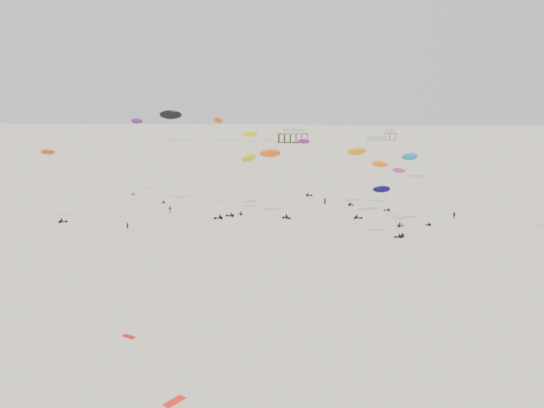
# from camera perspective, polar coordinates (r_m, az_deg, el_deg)

# --- Properties ---
(ground_plane) EXTENTS (900.00, 900.00, 0.00)m
(ground_plane) POSITION_cam_1_polar(r_m,az_deg,el_deg) (221.98, 2.73, 3.68)
(ground_plane) COLOR beige
(pavilion_main) EXTENTS (21.00, 13.00, 9.80)m
(pavilion_main) POSITION_cam_1_polar(r_m,az_deg,el_deg) (371.29, 2.29, 7.26)
(pavilion_main) COLOR brown
(pavilion_main) RESTS_ON ground
(pavilion_small) EXTENTS (9.00, 7.00, 8.00)m
(pavilion_small) POSITION_cam_1_polar(r_m,az_deg,el_deg) (403.81, 12.57, 7.20)
(pavilion_small) COLOR brown
(pavilion_small) RESTS_ON ground
(pier_fence) EXTENTS (80.20, 0.20, 1.50)m
(pier_fence) POSITION_cam_1_polar(r_m,az_deg,el_deg) (377.94, -5.67, 6.75)
(pier_fence) COLOR black
(pier_fence) RESTS_ON ground
(rig_0) EXTENTS (3.98, 5.98, 23.18)m
(rig_0) POSITION_cam_1_polar(r_m,az_deg,el_deg) (168.04, -14.41, 7.02)
(rig_0) COLOR black
(rig_0) RESTS_ON ground
(rig_1) EXTENTS (6.71, 15.22, 19.85)m
(rig_1) POSITION_cam_1_polar(r_m,az_deg,el_deg) (122.63, 14.41, 3.58)
(rig_1) COLOR black
(rig_1) RESTS_ON ground
(rig_2) EXTENTS (3.49, 10.41, 13.35)m
(rig_2) POSITION_cam_1_polar(r_m,az_deg,el_deg) (127.14, 13.52, 1.24)
(rig_2) COLOR black
(rig_2) RESTS_ON ground
(rig_3) EXTENTS (8.85, 8.80, 16.87)m
(rig_3) POSITION_cam_1_polar(r_m,az_deg,el_deg) (131.66, 0.14, 4.22)
(rig_3) COLOR black
(rig_3) RESTS_ON ground
(rig_4) EXTENTS (7.38, 4.31, 10.74)m
(rig_4) POSITION_cam_1_polar(r_m,az_deg,el_deg) (114.52, 12.25, 0.34)
(rig_4) COLOR black
(rig_4) RESTS_ON ground
(rig_5) EXTENTS (5.16, 17.55, 17.61)m
(rig_5) POSITION_cam_1_polar(r_m,az_deg,el_deg) (143.42, -2.59, 4.51)
(rig_5) COLOR black
(rig_5) RESTS_ON ground
(rig_6) EXTENTS (5.11, 8.38, 17.02)m
(rig_6) POSITION_cam_1_polar(r_m,az_deg,el_deg) (162.72, 3.62, 4.81)
(rig_6) COLOR black
(rig_6) RESTS_ON ground
(rig_7) EXTENTS (6.35, 6.57, 16.10)m
(rig_7) POSITION_cam_1_polar(r_m,az_deg,el_deg) (147.60, 9.02, 4.95)
(rig_7) COLOR black
(rig_7) RESTS_ON ground
(rig_8) EXTENTS (5.48, 16.31, 25.73)m
(rig_8) POSITION_cam_1_polar(r_m,az_deg,el_deg) (135.15, -5.79, 5.19)
(rig_8) COLOR black
(rig_8) RESTS_ON ground
(rig_10) EXTENTS (6.58, 4.43, 17.20)m
(rig_10) POSITION_cam_1_polar(r_m,az_deg,el_deg) (134.85, -22.40, 2.31)
(rig_10) COLOR black
(rig_10) RESTS_ON ground
(rig_11) EXTENTS (7.38, 8.72, 21.14)m
(rig_11) POSITION_cam_1_polar(r_m,az_deg,el_deg) (133.47, -3.04, 4.96)
(rig_11) COLOR black
(rig_11) RESTS_ON ground
(rig_12) EXTENTS (8.79, 8.75, 20.84)m
(rig_12) POSITION_cam_1_polar(r_m,az_deg,el_deg) (132.75, 10.93, 5.96)
(rig_12) COLOR black
(rig_12) RESTS_ON ground
(rig_13) EXTENTS (6.44, 3.43, 26.06)m
(rig_13) POSITION_cam_1_polar(r_m,az_deg,el_deg) (149.52, -10.91, 8.80)
(rig_13) COLOR black
(rig_13) RESTS_ON ground
(rig_14) EXTENTS (5.46, 7.68, 12.19)m
(rig_14) POSITION_cam_1_polar(r_m,az_deg,el_deg) (129.12, 15.61, 2.23)
(rig_14) COLOR black
(rig_14) RESTS_ON ground
(rig_15) EXTENTS (4.89, 12.74, 14.27)m
(rig_15) POSITION_cam_1_polar(r_m,az_deg,el_deg) (148.15, 11.64, 3.54)
(rig_15) COLOR black
(rig_15) RESTS_ON ground
(spectator_0) EXTENTS (0.76, 0.58, 1.88)m
(spectator_0) POSITION_cam_1_polar(r_m,az_deg,el_deg) (122.79, -15.27, -2.62)
(spectator_0) COLOR black
(spectator_0) RESTS_ON ground
(spectator_1) EXTENTS (1.15, 0.99, 2.03)m
(spectator_1) POSITION_cam_1_polar(r_m,az_deg,el_deg) (136.54, 18.98, -1.48)
(spectator_1) COLOR black
(spectator_1) RESTS_ON ground
(spectator_2) EXTENTS (1.28, 0.80, 2.04)m
(spectator_2) POSITION_cam_1_polar(r_m,az_deg,el_deg) (138.44, -10.90, -0.92)
(spectator_2) COLOR black
(spectator_2) RESTS_ON ground
(spectator_3) EXTENTS (0.87, 0.61, 2.32)m
(spectator_3) POSITION_cam_1_polar(r_m,az_deg,el_deg) (147.19, 5.69, -0.07)
(spectator_3) COLOR black
(spectator_3) RESTS_ON ground
(grounded_kite_a) EXTENTS (1.93, 2.34, 0.08)m
(grounded_kite_a) POSITION_cam_1_polar(r_m,az_deg,el_deg) (54.38, -10.47, -20.19)
(grounded_kite_a) COLOR red
(grounded_kite_a) RESTS_ON ground
(grounded_kite_b) EXTENTS (1.92, 1.44, 0.07)m
(grounded_kite_b) POSITION_cam_1_polar(r_m,az_deg,el_deg) (68.31, -15.14, -13.62)
(grounded_kite_b) COLOR #B40B0C
(grounded_kite_b) RESTS_ON ground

